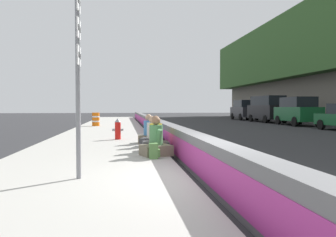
{
  "coord_description": "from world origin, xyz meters",
  "views": [
    {
      "loc": [
        -6.24,
        1.71,
        1.48
      ],
      "look_at": [
        6.41,
        0.03,
        1.05
      ],
      "focal_mm": 36.15,
      "sensor_mm": 36.0,
      "label": 1
    }
  ],
  "objects": [
    {
      "name": "sidewalk_strip",
      "position": [
        0.0,
        2.65,
        0.07
      ],
      "size": [
        80.0,
        4.4,
        0.14
      ],
      "primitive_type": "cube",
      "color": "#A8A59E",
      "rests_on": "ground_plane"
    },
    {
      "name": "ground_plane",
      "position": [
        0.0,
        0.0,
        0.0
      ],
      "size": [
        160.0,
        160.0,
        0.0
      ],
      "primitive_type": "plane",
      "color": "#2B2B2D",
      "rests_on": "ground"
    },
    {
      "name": "seated_person_foreground",
      "position": [
        3.06,
        0.81,
        0.48
      ],
      "size": [
        0.87,
        0.94,
        1.09
      ],
      "color": "#706651",
      "rests_on": "sidewalk_strip"
    },
    {
      "name": "fire_hydrant",
      "position": [
        7.9,
        1.94,
        0.59
      ],
      "size": [
        0.26,
        0.46,
        0.88
      ],
      "color": "red",
      "rests_on": "sidewalk_strip"
    },
    {
      "name": "parked_car_fourth",
      "position": [
        19.3,
        -12.18,
        1.18
      ],
      "size": [
        4.87,
        2.21,
        2.28
      ],
      "color": "#145128",
      "rests_on": "ground_plane"
    },
    {
      "name": "parked_car_far",
      "position": [
        31.32,
        -12.17,
        1.18
      ],
      "size": [
        4.85,
        2.17,
        2.28
      ],
      "color": "#28282D",
      "rests_on": "ground_plane"
    },
    {
      "name": "construction_barrel",
      "position": [
        18.2,
        3.65,
        0.62
      ],
      "size": [
        0.54,
        0.54,
        0.95
      ],
      "color": "orange",
      "rests_on": "sidewalk_strip"
    },
    {
      "name": "route_sign_post",
      "position": [
        0.24,
        2.54,
        2.23
      ],
      "size": [
        0.44,
        0.09,
        3.6
      ],
      "color": "gray",
      "rests_on": "sidewalk_strip"
    },
    {
      "name": "backpack",
      "position": [
        2.52,
        0.92,
        0.33
      ],
      "size": [
        0.32,
        0.28,
        0.4
      ],
      "color": "#4C7A3D",
      "rests_on": "sidewalk_strip"
    },
    {
      "name": "seated_person_middle",
      "position": [
        4.0,
        0.73,
        0.48
      ],
      "size": [
        0.69,
        0.78,
        1.08
      ],
      "color": "#424247",
      "rests_on": "sidewalk_strip"
    },
    {
      "name": "seated_person_rear",
      "position": [
        5.24,
        0.73,
        0.47
      ],
      "size": [
        0.84,
        0.91,
        1.04
      ],
      "color": "#424247",
      "rests_on": "sidewalk_strip"
    },
    {
      "name": "seated_person_far",
      "position": [
        6.32,
        0.77,
        0.48
      ],
      "size": [
        0.69,
        0.78,
        1.08
      ],
      "color": "#706651",
      "rests_on": "sidewalk_strip"
    },
    {
      "name": "jersey_barrier",
      "position": [
        0.0,
        0.0,
        0.42
      ],
      "size": [
        76.0,
        0.45,
        0.85
      ],
      "color": "slate",
      "rests_on": "ground_plane"
    },
    {
      "name": "parked_car_midline",
      "position": [
        25.17,
        -12.22,
        1.35
      ],
      "size": [
        5.17,
        2.24,
        2.56
      ],
      "color": "black",
      "rests_on": "ground_plane"
    }
  ]
}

